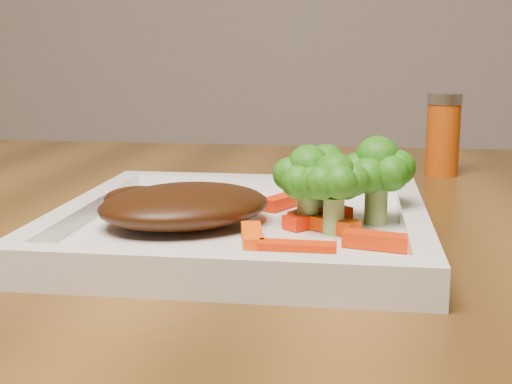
# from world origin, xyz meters

# --- Properties ---
(plate) EXTENTS (0.27, 0.27, 0.01)m
(plate) POSITION_xyz_m (-0.26, 0.11, 0.76)
(plate) COLOR white
(plate) RESTS_ON dining_table
(steak) EXTENTS (0.16, 0.16, 0.03)m
(steak) POSITION_xyz_m (-0.30, 0.10, 0.78)
(steak) COLOR #381B08
(steak) RESTS_ON plate
(broccoli_0) EXTENTS (0.07, 0.07, 0.07)m
(broccoli_0) POSITION_xyz_m (-0.20, 0.13, 0.80)
(broccoli_0) COLOR #347914
(broccoli_0) RESTS_ON plate
(broccoli_1) EXTENTS (0.08, 0.08, 0.06)m
(broccoli_1) POSITION_xyz_m (-0.16, 0.12, 0.79)
(broccoli_1) COLOR #1F6D12
(broccoli_1) RESTS_ON plate
(broccoli_2) EXTENTS (0.06, 0.06, 0.06)m
(broccoli_2) POSITION_xyz_m (-0.19, 0.09, 0.79)
(broccoli_2) COLOR #116613
(broccoli_2) RESTS_ON plate
(broccoli_3) EXTENTS (0.07, 0.07, 0.06)m
(broccoli_3) POSITION_xyz_m (-0.21, 0.11, 0.79)
(broccoli_3) COLOR #3F7613
(broccoli_3) RESTS_ON plate
(carrot_0) EXTENTS (0.05, 0.01, 0.01)m
(carrot_0) POSITION_xyz_m (-0.21, 0.03, 0.77)
(carrot_0) COLOR red
(carrot_0) RESTS_ON plate
(carrot_1) EXTENTS (0.06, 0.03, 0.01)m
(carrot_1) POSITION_xyz_m (-0.16, 0.05, 0.77)
(carrot_1) COLOR red
(carrot_1) RESTS_ON plate
(carrot_2) EXTENTS (0.02, 0.05, 0.01)m
(carrot_2) POSITION_xyz_m (-0.25, 0.05, 0.77)
(carrot_2) COLOR #FF4E04
(carrot_2) RESTS_ON plate
(carrot_4) EXTENTS (0.04, 0.05, 0.01)m
(carrot_4) POSITION_xyz_m (-0.23, 0.17, 0.77)
(carrot_4) COLOR red
(carrot_4) RESTS_ON plate
(carrot_5) EXTENTS (0.06, 0.04, 0.01)m
(carrot_5) POSITION_xyz_m (-0.20, 0.10, 0.77)
(carrot_5) COLOR #D93A03
(carrot_5) RESTS_ON plate
(carrot_6) EXTENTS (0.05, 0.05, 0.01)m
(carrot_6) POSITION_xyz_m (-0.20, 0.11, 0.77)
(carrot_6) COLOR red
(carrot_6) RESTS_ON plate
(spice_shaker) EXTENTS (0.05, 0.05, 0.09)m
(spice_shaker) POSITION_xyz_m (-0.08, 0.41, 0.80)
(spice_shaker) COLOR #A94009
(spice_shaker) RESTS_ON dining_table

